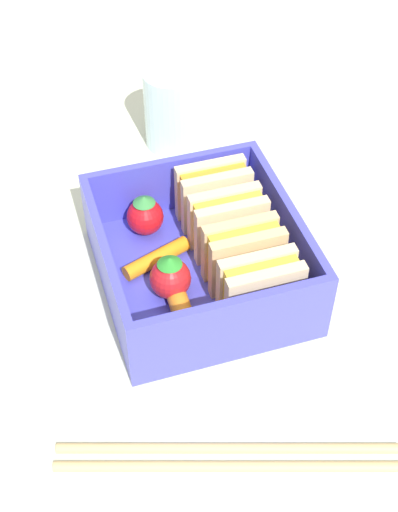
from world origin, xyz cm
name	(u,v)px	position (x,y,z in cm)	size (l,w,h in cm)	color
ground_plane	(199,290)	(0.00, 0.00, -1.00)	(120.00, 120.00, 2.00)	beige
bento_tray	(199,276)	(0.00, 0.00, 0.60)	(15.31, 14.03, 1.20)	#4648CE
bento_rim	(199,247)	(0.00, 0.00, 3.59)	(15.31, 14.03, 4.78)	#4648CE
sandwich_left	(213,195)	(-5.07, 2.75, 3.64)	(2.52, 5.50, 4.88)	beige
sandwich_center_left	(228,223)	(-1.69, 2.75, 3.64)	(2.52, 5.50, 4.88)	beige
sandwich_center	(243,255)	(1.69, 2.75, 3.64)	(2.52, 5.50, 4.88)	#DDB67E
sandwich_center_right	(260,289)	(5.07, 2.75, 3.64)	(2.52, 5.50, 4.88)	beige
strawberry_far_left	(145,216)	(-5.29, -2.67, 2.75)	(2.85, 2.85, 3.45)	red
carrot_stick_left	(156,258)	(-1.57, -2.81, 1.78)	(1.16, 1.16, 5.36)	orange
strawberry_left	(170,277)	(1.47, -2.58, 2.80)	(2.95, 2.95, 3.55)	red
carrot_stick_far_left	(186,323)	(5.06, -2.52, 1.93)	(1.46, 1.46, 4.91)	orange
chopstick_pair	(228,455)	(14.35, -2.66, 0.35)	(8.13, 20.66, 0.70)	tan
drinking_glass	(172,109)	(-17.10, 2.90, 3.61)	(5.00, 5.00, 7.21)	silver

